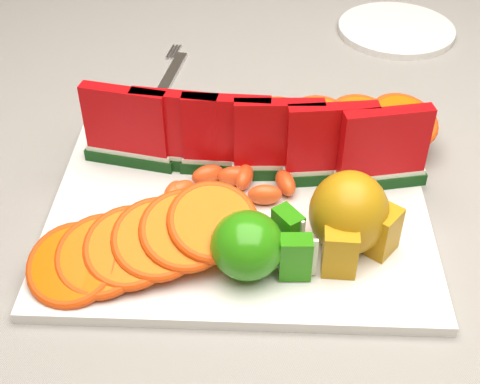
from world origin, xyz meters
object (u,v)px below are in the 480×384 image
at_px(pear_cluster, 350,217).
at_px(side_plate, 396,29).
at_px(platter, 239,214).
at_px(apple_cluster, 255,245).
at_px(fork, 167,80).

height_order(pear_cluster, side_plate, pear_cluster).
bearing_deg(platter, side_plate, 62.61).
bearing_deg(side_plate, platter, -117.39).
distance_m(platter, side_plate, 0.50).
distance_m(apple_cluster, side_plate, 0.57).
xyz_separation_m(side_plate, fork, (-0.34, -0.16, -0.00)).
bearing_deg(platter, fork, 111.89).
distance_m(apple_cluster, fork, 0.39).
bearing_deg(pear_cluster, side_plate, 76.37).
bearing_deg(apple_cluster, side_plate, 68.24).
distance_m(pear_cluster, side_plate, 0.50).
bearing_deg(apple_cluster, pear_cluster, 22.05).
distance_m(pear_cluster, fork, 0.40).
bearing_deg(pear_cluster, platter, 156.42).
bearing_deg(side_plate, fork, -154.57).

